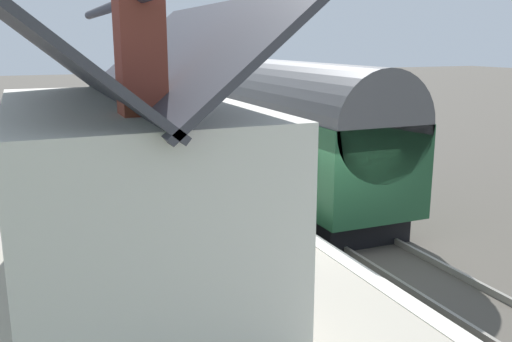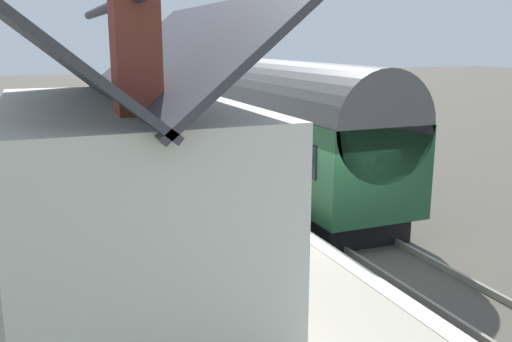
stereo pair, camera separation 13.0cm
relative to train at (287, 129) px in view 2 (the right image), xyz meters
The scene contains 11 objects.
ground_plane 5.77m from the train, behind, with size 160.00×160.00×0.00m, color #4C473F.
platform 7.50m from the train, 136.09° to the left, with size 32.00×6.30×0.81m, color #A39B8C.
platform_edge_coping 5.81m from the train, 158.39° to the left, with size 32.00×0.36×0.02m, color beige.
rail_near 5.71m from the train, behind, with size 52.00×0.08×0.14m, color gray.
rail_far 5.71m from the train, behind, with size 52.00×0.08×0.14m, color gray.
train is the anchor object (origin of this frame).
station_building 8.99m from the train, 137.56° to the left, with size 6.88×3.70×5.94m.
bench_near_building 4.59m from the train, 66.36° to the left, with size 1.41×0.48×0.88m.
planter_edge_near 4.20m from the train, 42.98° to the left, with size 0.38×0.38×0.62m.
planter_bench_left 6.46m from the train, 35.67° to the left, with size 0.46×0.46×0.68m.
planter_by_door 9.52m from the train, 51.01° to the left, with size 0.75×0.32×0.60m.
Camera 2 is at (-10.19, 6.47, 4.87)m, focal length 38.95 mm.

